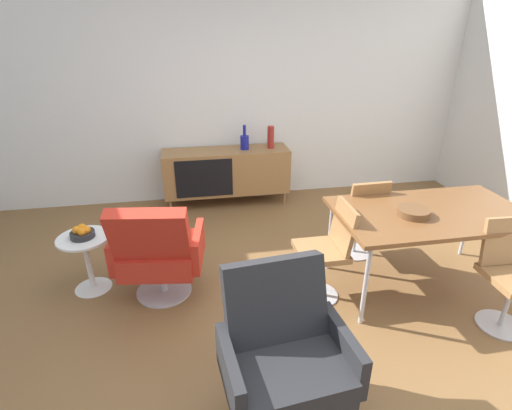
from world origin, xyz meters
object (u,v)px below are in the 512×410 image
at_px(sideboard, 226,171).
at_px(vase_cobalt, 245,141).
at_px(vase_sculptural_dark, 271,137).
at_px(armchair_black_shell, 284,351).
at_px(lounge_chair_red, 157,250).
at_px(side_table_round, 87,257).
at_px(fruit_bowl, 82,233).
at_px(wooden_bowl_on_table, 413,212).
at_px(dining_table, 431,215).
at_px(dining_chair_front_right, 510,271).
at_px(dining_chair_near_window, 328,248).
at_px(dining_chair_back_left, 361,214).

bearing_deg(sideboard, vase_cobalt, 0.44).
bearing_deg(vase_sculptural_dark, armchair_black_shell, -100.65).
bearing_deg(lounge_chair_red, side_table_round, 159.07).
bearing_deg(fruit_bowl, wooden_bowl_on_table, -10.74).
bearing_deg(dining_table, dining_chair_front_right, -57.74).
bearing_deg(lounge_chair_red, dining_table, -5.64).
height_order(dining_chair_near_window, lounge_chair_red, lounge_chair_red).
height_order(sideboard, lounge_chair_red, lounge_chair_red).
xyz_separation_m(dining_chair_near_window, side_table_round, (-2.01, 0.46, -0.15)).
bearing_deg(dining_table, dining_chair_near_window, 179.99).
height_order(lounge_chair_red, side_table_round, lounge_chair_red).
bearing_deg(dining_table, sideboard, 125.44).
height_order(armchair_black_shell, fruit_bowl, armchair_black_shell).
bearing_deg(vase_sculptural_dark, dining_chair_back_left, -69.68).
distance_m(lounge_chair_red, fruit_bowl, 0.67).
bearing_deg(side_table_round, vase_sculptural_dark, 39.92).
distance_m(vase_cobalt, vase_sculptural_dark, 0.34).
height_order(vase_cobalt, dining_chair_front_right, vase_cobalt).
xyz_separation_m(dining_chair_back_left, dining_chair_front_right, (0.70, -1.12, 0.00)).
distance_m(vase_cobalt, dining_chair_front_right, 3.15).
height_order(dining_table, lounge_chair_red, lounge_chair_red).
xyz_separation_m(side_table_round, fruit_bowl, (0.00, -0.00, 0.24)).
xyz_separation_m(vase_cobalt, fruit_bowl, (-1.64, -1.66, -0.26)).
bearing_deg(sideboard, fruit_bowl, -130.19).
height_order(vase_sculptural_dark, lounge_chair_red, vase_sculptural_dark).
bearing_deg(wooden_bowl_on_table, sideboard, 121.08).
relative_size(vase_sculptural_dark, dining_chair_back_left, 0.33).
xyz_separation_m(vase_sculptural_dark, side_table_round, (-1.98, -1.65, -0.54)).
relative_size(dining_table, fruit_bowl, 8.00).
bearing_deg(vase_cobalt, armchair_black_shell, -94.62).
relative_size(armchair_black_shell, side_table_round, 1.82).
height_order(vase_cobalt, armchair_black_shell, vase_cobalt).
distance_m(dining_chair_back_left, side_table_round, 2.56).
bearing_deg(dining_chair_back_left, dining_chair_front_right, -57.90).
relative_size(sideboard, dining_chair_back_left, 1.87).
bearing_deg(vase_cobalt, sideboard, -179.56).
bearing_deg(armchair_black_shell, dining_chair_near_window, 58.49).
bearing_deg(dining_chair_near_window, vase_sculptural_dark, 90.99).
distance_m(vase_sculptural_dark, armchair_black_shell, 3.22).
bearing_deg(dining_chair_front_right, wooden_bowl_on_table, 137.41).
height_order(side_table_round, fruit_bowl, fruit_bowl).
relative_size(vase_cobalt, dining_chair_back_left, 0.36).
bearing_deg(dining_chair_near_window, vase_cobalt, 100.01).
distance_m(side_table_round, fruit_bowl, 0.24).
bearing_deg(dining_chair_front_right, fruit_bowl, 162.58).
bearing_deg(vase_sculptural_dark, fruit_bowl, -140.06).
height_order(vase_sculptural_dark, side_table_round, vase_sculptural_dark).
distance_m(dining_table, armchair_black_shell, 1.84).
relative_size(dining_chair_back_left, dining_chair_front_right, 1.00).
bearing_deg(dining_chair_back_left, side_table_round, -177.85).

